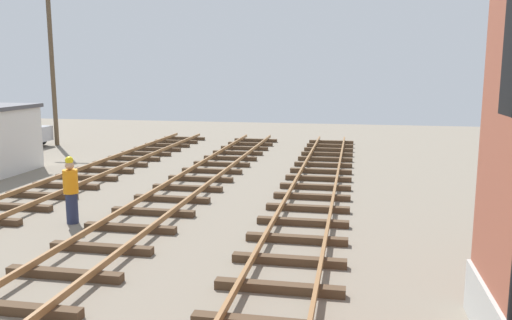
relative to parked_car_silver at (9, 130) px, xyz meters
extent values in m
cube|color=#4C3826|center=(17.26, -16.20, -0.81)|extent=(2.50, 0.24, 0.18)
cube|color=#4C3826|center=(17.26, -14.71, -0.81)|extent=(2.50, 0.24, 0.18)
cube|color=#4C3826|center=(17.26, -13.23, -0.81)|extent=(2.50, 0.24, 0.18)
cube|color=#4C3826|center=(17.26, -11.75, -0.81)|extent=(2.50, 0.24, 0.18)
cube|color=#4C3826|center=(17.26, -10.27, -0.81)|extent=(2.50, 0.24, 0.18)
cube|color=#4C3826|center=(17.26, -8.79, -0.81)|extent=(2.50, 0.24, 0.18)
cube|color=#4C3826|center=(17.26, -7.31, -0.81)|extent=(2.50, 0.24, 0.18)
cube|color=#4C3826|center=(17.26, -5.82, -0.81)|extent=(2.50, 0.24, 0.18)
cube|color=#4C3826|center=(17.26, -4.34, -0.81)|extent=(2.50, 0.24, 0.18)
cube|color=#4C3826|center=(17.26, -2.86, -0.81)|extent=(2.50, 0.24, 0.18)
cube|color=#4C3826|center=(17.26, -1.38, -0.81)|extent=(2.50, 0.24, 0.18)
cube|color=#4C3826|center=(17.26, 0.10, -0.81)|extent=(2.50, 0.24, 0.18)
cube|color=#4C3826|center=(17.26, 1.58, -0.81)|extent=(2.50, 0.24, 0.18)
cube|color=#4C3826|center=(17.26, 3.06, -0.81)|extent=(2.50, 0.24, 0.18)
cube|color=#4C3826|center=(17.26, 4.55, -0.81)|extent=(2.50, 0.24, 0.18)
cube|color=#4C3826|center=(12.87, -17.94, -0.81)|extent=(2.50, 0.24, 0.18)
cube|color=#4C3826|center=(12.87, -16.34, -0.81)|extent=(2.50, 0.24, 0.18)
cube|color=#4C3826|center=(12.87, -14.73, -0.81)|extent=(2.50, 0.24, 0.18)
cube|color=#4C3826|center=(12.87, -13.13, -0.81)|extent=(2.50, 0.24, 0.18)
cube|color=#4C3826|center=(12.87, -11.53, -0.81)|extent=(2.50, 0.24, 0.18)
cube|color=#4C3826|center=(12.87, -9.93, -0.81)|extent=(2.50, 0.24, 0.18)
cube|color=#4C3826|center=(12.87, -8.33, -0.81)|extent=(2.50, 0.24, 0.18)
cube|color=#4C3826|center=(12.87, -6.73, -0.81)|extent=(2.50, 0.24, 0.18)
cube|color=#4C3826|center=(12.87, -5.12, -0.81)|extent=(2.50, 0.24, 0.18)
cube|color=#4C3826|center=(12.87, -3.52, -0.81)|extent=(2.50, 0.24, 0.18)
cube|color=#4C3826|center=(12.87, -1.92, -0.81)|extent=(2.50, 0.24, 0.18)
cube|color=#4C3826|center=(12.87, -0.32, -0.81)|extent=(2.50, 0.24, 0.18)
cube|color=#4C3826|center=(12.87, 1.28, -0.81)|extent=(2.50, 0.24, 0.18)
cube|color=#4C3826|center=(12.87, 2.88, -0.81)|extent=(2.50, 0.24, 0.18)
cube|color=#4C3826|center=(12.87, 4.49, -0.81)|extent=(2.50, 0.24, 0.18)
cube|color=#4C3826|center=(8.49, -11.75, -0.81)|extent=(2.50, 0.24, 0.18)
cube|color=#4C3826|center=(8.49, -10.27, -0.81)|extent=(2.50, 0.24, 0.18)
cube|color=#4C3826|center=(8.49, -8.79, -0.81)|extent=(2.50, 0.24, 0.18)
cube|color=#4C3826|center=(8.49, -7.31, -0.81)|extent=(2.50, 0.24, 0.18)
cube|color=#4C3826|center=(8.49, -5.82, -0.81)|extent=(2.50, 0.24, 0.18)
cube|color=#4C3826|center=(8.49, -4.34, -0.81)|extent=(2.50, 0.24, 0.18)
cube|color=#4C3826|center=(8.49, -2.86, -0.81)|extent=(2.50, 0.24, 0.18)
cube|color=#4C3826|center=(8.49, -1.38, -0.81)|extent=(2.50, 0.24, 0.18)
cube|color=#4C3826|center=(8.49, 0.10, -0.81)|extent=(2.50, 0.24, 0.18)
cube|color=#4C3826|center=(8.49, 1.58, -0.81)|extent=(2.50, 0.24, 0.18)
cube|color=#4C3826|center=(8.49, 3.06, -0.81)|extent=(2.50, 0.24, 0.18)
cube|color=#4C3826|center=(8.49, 4.55, -0.81)|extent=(2.50, 0.24, 0.18)
cube|color=#B7B7BC|center=(0.00, 0.00, -0.18)|extent=(4.20, 1.80, 0.80)
cube|color=#1E232D|center=(0.00, 0.00, 0.54)|extent=(2.31, 1.66, 0.64)
cylinder|color=black|center=(1.30, 0.90, -0.58)|extent=(0.64, 0.24, 0.64)
cylinder|color=black|center=(1.30, -0.90, -0.58)|extent=(0.64, 0.24, 0.64)
cylinder|color=brown|center=(2.20, 1.06, 3.32)|extent=(0.24, 0.24, 8.45)
cylinder|color=#262D4C|center=(10.99, -12.71, -0.48)|extent=(0.32, 0.32, 0.85)
cylinder|color=orange|center=(10.99, -12.71, 0.27)|extent=(0.40, 0.40, 0.65)
sphere|color=tan|center=(10.99, -12.71, 0.72)|extent=(0.24, 0.24, 0.24)
sphere|color=yellow|center=(10.99, -12.71, 0.86)|extent=(0.22, 0.22, 0.22)
camera|label=1|loc=(18.59, -25.58, 3.29)|focal=37.03mm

